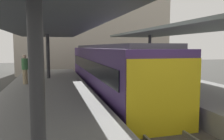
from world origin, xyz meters
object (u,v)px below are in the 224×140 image
(commuter_train, at_px, (108,69))
(platform_bench, at_px, (172,79))
(platform_sign, at_px, (168,56))
(passenger_far_end, at_px, (192,74))
(passenger_mid_platform, at_px, (25,69))

(commuter_train, height_order, platform_bench, commuter_train)
(commuter_train, xyz_separation_m, platform_bench, (2.56, -3.80, -0.26))
(platform_bench, height_order, platform_sign, platform_sign)
(platform_sign, height_order, passenger_far_end, platform_sign)
(commuter_train, distance_m, platform_sign, 3.94)
(commuter_train, bearing_deg, passenger_far_end, -65.38)
(platform_bench, distance_m, passenger_far_end, 1.86)
(platform_bench, relative_size, passenger_mid_platform, 0.81)
(commuter_train, height_order, passenger_mid_platform, commuter_train)
(commuter_train, height_order, passenger_far_end, commuter_train)
(platform_bench, bearing_deg, commuter_train, 123.95)
(passenger_far_end, bearing_deg, platform_sign, 77.79)
(commuter_train, distance_m, passenger_far_end, 6.17)
(platform_bench, xyz_separation_m, passenger_far_end, (0.01, -1.80, 0.48))
(passenger_mid_platform, bearing_deg, passenger_far_end, -34.01)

